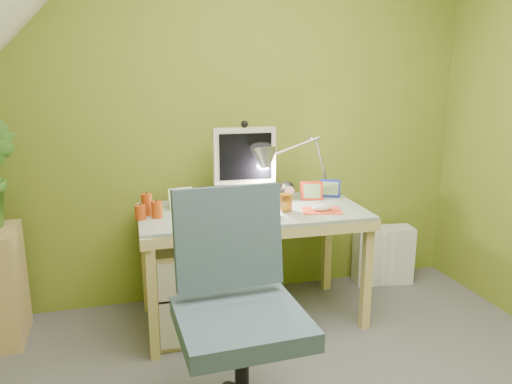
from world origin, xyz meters
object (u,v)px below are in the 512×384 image
object	(u,v)px
desk	(252,265)
radiator	(383,255)
monitor	(244,160)
task_chair	(241,317)
desk_lamp	(313,153)

from	to	relation	value
desk	radiator	world-z (taller)	desk
desk	radiator	distance (m)	1.10
monitor	task_chair	xyz separation A→B (m)	(-0.30, -1.11, -0.44)
desk	desk_lamp	world-z (taller)	desk_lamp
task_chair	radiator	bearing A→B (deg)	39.99
desk	task_chair	size ratio (longest dim) A/B	1.25
task_chair	radiator	xyz separation A→B (m)	(1.35, 1.21, -0.32)
monitor	radiator	distance (m)	1.30
task_chair	radiator	world-z (taller)	task_chair
desk_lamp	monitor	bearing A→B (deg)	-166.86
monitor	task_chair	distance (m)	1.23
desk_lamp	radiator	world-z (taller)	desk_lamp
desk_lamp	task_chair	world-z (taller)	desk_lamp
desk	task_chair	xyz separation A→B (m)	(-0.30, -0.93, 0.17)
task_chair	desk_lamp	bearing A→B (deg)	54.10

